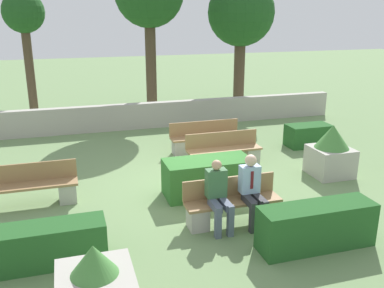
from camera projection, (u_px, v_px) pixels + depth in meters
ground_plane at (196, 187)px, 10.03m from camera, size 60.00×60.00×0.00m
perimeter_wall at (149, 115)px, 14.97m from camera, size 14.05×0.30×0.89m
bench_front at (232, 206)px, 8.26m from camera, size 1.89×0.48×0.88m
bench_left_side at (224, 153)px, 11.32m from camera, size 2.01×0.48×0.88m
bench_right_side at (206, 140)px, 12.44m from camera, size 2.10×0.49×0.88m
bench_back at (25, 190)px, 8.98m from camera, size 2.16×0.49×0.88m
person_seated_man at (252, 187)px, 8.10m from camera, size 0.38×0.64×1.37m
person_seated_woman at (218, 192)px, 7.91m from camera, size 0.38×0.64×1.34m
hedge_block_near_left at (48, 245)px, 6.90m from camera, size 1.85×0.60×0.69m
hedge_block_near_right at (308, 135)px, 12.98m from camera, size 1.32×0.69×0.66m
hedge_block_mid_left at (208, 177)px, 9.54m from camera, size 1.94×0.84×0.81m
hedge_block_mid_right at (316, 226)px, 7.39m from camera, size 2.07×0.60×0.79m
planter_corner_left at (331, 152)px, 10.59m from camera, size 0.95×0.95×1.29m
tree_leftmost at (24, 19)px, 14.42m from camera, size 1.41×1.41×4.61m
tree_center_right at (241, 14)px, 16.59m from camera, size 2.59×2.59×5.17m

